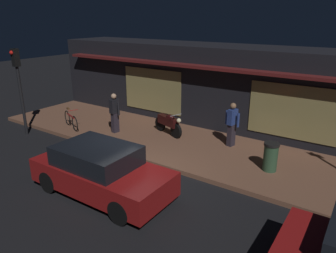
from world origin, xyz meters
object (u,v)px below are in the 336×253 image
Objects in this scene: person_bystander at (232,124)px; parked_car_near at (101,171)px; motorcycle at (168,123)px; person_photographer at (115,112)px; traffic_light_pole at (18,77)px; trash_bin at (271,157)px; bicycle_parked at (71,120)px.

person_bystander is 0.41× the size of parked_car_near.
motorcycle is 2.29m from person_photographer.
parked_car_near is (6.19, -1.61, -1.77)m from traffic_light_pole.
motorcycle is 4.60m from trash_bin.
bicycle_parked is at bearing -174.26° from trash_bin.
person_photographer is at bearing 32.54° from traffic_light_pole.
person_bystander reaches higher than motorcycle.
bicycle_parked is at bearing 47.69° from traffic_light_pole.
traffic_light_pole is at bearing -149.19° from motorcycle.
parked_car_near is at bearing -108.52° from person_bystander.
trash_bin is at bearing -33.00° from person_bystander.
parked_car_near reaches higher than motorcycle.
parked_car_near is (-3.57, -3.85, 0.08)m from trash_bin.
motorcycle is at bearing 23.63° from bicycle_parked.
person_photographer is at bearing 128.65° from parked_car_near.
person_bystander is at bearing 16.60° from person_photographer.
parked_car_near is (2.94, -3.68, -0.32)m from person_photographer.
person_photographer is 4.84m from person_bystander.
trash_bin is 0.23× the size of parked_car_near.
bicycle_parked is 0.43× the size of traffic_light_pole.
bicycle_parked is 0.94× the size of person_bystander.
traffic_light_pole reaches higher than trash_bin.
person_photographer is (1.99, 0.69, 0.52)m from bicycle_parked.
person_bystander is (6.62, 2.07, 0.52)m from bicycle_parked.
trash_bin is 10.18m from traffic_light_pole.
trash_bin is (8.50, 0.85, 0.11)m from bicycle_parked.
parked_car_near is at bearing -31.27° from bicycle_parked.
person_photographer is 0.41× the size of parked_car_near.
bicycle_parked is (-3.98, -1.74, -0.14)m from motorcycle.
person_photographer is at bearing -163.40° from person_bystander.
person_photographer is 1.00× the size of person_bystander.
person_photographer is 1.80× the size of trash_bin.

